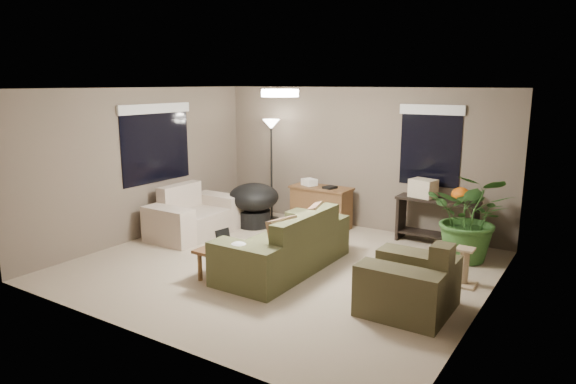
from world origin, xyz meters
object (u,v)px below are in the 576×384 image
Objects in this scene: armchair at (410,286)px; papasan_chair at (254,201)px; desk at (321,207)px; cat_scratching_post at (464,269)px; floor_lamp at (271,136)px; loveseat at (193,218)px; houseplant at (471,227)px; console_table at (437,218)px; main_sofa at (287,249)px; coffee_table at (234,256)px.

armchair reaches higher than papasan_chair.
desk is 2.20× the size of cat_scratching_post.
floor_lamp is at bearing 91.61° from papasan_chair.
papasan_chair is (-1.06, -0.60, 0.09)m from desk.
cat_scratching_post is (0.33, 1.11, -0.08)m from armchair.
papasan_chair is at bearing 59.26° from loveseat.
houseplant is (3.77, 0.22, 0.05)m from papasan_chair.
houseplant is (0.66, -0.54, 0.08)m from console_table.
houseplant reaches higher than console_table.
armchair is 0.77× the size of console_table.
loveseat is 1.15m from papasan_chair.
main_sofa is at bearing -51.06° from floor_lamp.
houseplant is (0.16, 2.10, 0.22)m from armchair.
coffee_table is 2.00× the size of cat_scratching_post.
armchair is 4.58m from floor_lamp.
cat_scratching_post is at bearing 73.37° from armchair.
papasan_chair reaches higher than console_table.
armchair is 2.00× the size of cat_scratching_post.
armchair is at bearing -34.39° from floor_lamp.
main_sofa is 2.23m from desk.
console_table is 1.76m from cat_scratching_post.
coffee_table is 3.52m from console_table.
main_sofa is 2.30m from papasan_chair.
main_sofa is 2.37m from cat_scratching_post.
armchair reaches higher than cat_scratching_post.
main_sofa is at bearing -161.32° from cat_scratching_post.
houseplant reaches higher than cat_scratching_post.
coffee_table is at bearing -34.19° from loveseat.
papasan_chair is (-1.38, 2.31, 0.11)m from coffee_table.
loveseat is 1.23× the size of console_table.
loveseat is at bearing 145.81° from coffee_table.
main_sofa is 2.00× the size of desk.
houseplant is (2.07, 1.75, 0.22)m from main_sofa.
cat_scratching_post is at bearing -19.05° from floor_lamp.
loveseat is at bearing -120.74° from papasan_chair.
armchair is at bearing -27.62° from papasan_chair.
main_sofa is 2.18× the size of papasan_chair.
houseplant reaches higher than loveseat.
console_table is 3.20m from papasan_chair.
main_sofa and armchair have the same top height.
cat_scratching_post is (0.17, -0.99, -0.30)m from houseplant.
desk is (-0.32, 2.91, 0.02)m from coffee_table.
console_table is 2.60× the size of cat_scratching_post.
houseplant reaches higher than papasan_chair.
houseplant is 1.05m from cat_scratching_post.
floor_lamp is 3.82× the size of cat_scratching_post.
houseplant is at bearing -39.27° from console_table.
loveseat is 1.20× the size of houseplant.
coffee_table is at bearing -112.42° from main_sofa.
main_sofa is at bearing -121.57° from console_table.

